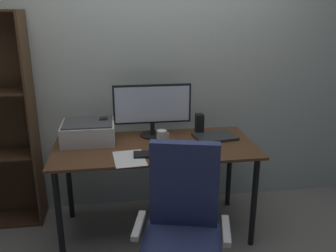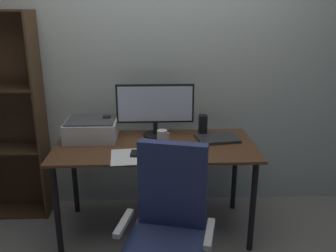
{
  "view_description": "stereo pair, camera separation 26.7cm",
  "coord_description": "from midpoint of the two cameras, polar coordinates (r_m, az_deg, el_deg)",
  "views": [
    {
      "loc": [
        -0.27,
        -2.52,
        1.71
      ],
      "look_at": [
        0.1,
        -0.01,
        0.89
      ],
      "focal_mm": 38.21,
      "sensor_mm": 36.0,
      "label": 1
    },
    {
      "loc": [
        -0.01,
        -2.55,
        1.71
      ],
      "look_at": [
        0.1,
        -0.01,
        0.89
      ],
      "focal_mm": 38.21,
      "sensor_mm": 36.0,
      "label": 2
    }
  ],
  "objects": [
    {
      "name": "ground_plane",
      "position": [
        3.06,
        0.66,
        -16.09
      ],
      "size": [
        12.0,
        12.0,
        0.0
      ],
      "primitive_type": "plane",
      "color": "gray"
    },
    {
      "name": "back_wall",
      "position": [
        3.09,
        0.22,
        10.25
      ],
      "size": [
        6.4,
        0.1,
        2.6
      ],
      "primitive_type": "cube",
      "color": "beige",
      "rests_on": "ground"
    },
    {
      "name": "desk",
      "position": [
        2.75,
        0.71,
        -4.72
      ],
      "size": [
        1.52,
        0.71,
        0.74
      ],
      "color": "#56351E",
      "rests_on": "ground"
    },
    {
      "name": "monitor",
      "position": [
        2.85,
        0.62,
        3.14
      ],
      "size": [
        0.62,
        0.2,
        0.42
      ],
      "color": "black",
      "rests_on": "desk"
    },
    {
      "name": "keyboard",
      "position": [
        2.53,
        0.32,
        -4.46
      ],
      "size": [
        0.29,
        0.12,
        0.02
      ],
      "primitive_type": "cube",
      "rotation": [
        0.0,
        0.0,
        -0.04
      ],
      "color": "black",
      "rests_on": "desk"
    },
    {
      "name": "mouse",
      "position": [
        2.57,
        5.85,
        -4.03
      ],
      "size": [
        0.08,
        0.11,
        0.03
      ],
      "primitive_type": "cube",
      "rotation": [
        0.0,
        0.0,
        0.27
      ],
      "color": "black",
      "rests_on": "desk"
    },
    {
      "name": "coffee_mug",
      "position": [
        2.72,
        1.88,
        -1.83
      ],
      "size": [
        0.09,
        0.08,
        0.11
      ],
      "color": "white",
      "rests_on": "desk"
    },
    {
      "name": "laptop",
      "position": [
        2.87,
        10.51,
        -2.0
      ],
      "size": [
        0.35,
        0.27,
        0.02
      ],
      "primitive_type": "cube",
      "rotation": [
        0.0,
        0.0,
        0.14
      ],
      "color": "#2D2D30",
      "rests_on": "desk"
    },
    {
      "name": "speaker_left",
      "position": [
        2.89,
        -7.05,
        -0.1
      ],
      "size": [
        0.06,
        0.07,
        0.17
      ],
      "primitive_type": "cube",
      "color": "black",
      "rests_on": "desk"
    },
    {
      "name": "speaker_right",
      "position": [
        2.93,
        8.18,
        0.09
      ],
      "size": [
        0.06,
        0.07,
        0.17
      ],
      "primitive_type": "cube",
      "color": "black",
      "rests_on": "desk"
    },
    {
      "name": "printer",
      "position": [
        2.86,
        -9.5,
        -0.54
      ],
      "size": [
        0.4,
        0.34,
        0.16
      ],
      "color": "silver",
      "rests_on": "desk"
    },
    {
      "name": "paper_sheet",
      "position": [
        2.5,
        -3.69,
        -4.98
      ],
      "size": [
        0.23,
        0.31,
        0.0
      ],
      "primitive_type": "cube",
      "rotation": [
        0.0,
        0.0,
        0.08
      ],
      "color": "white",
      "rests_on": "desk"
    },
    {
      "name": "office_chair",
      "position": [
        2.14,
        3.69,
        -17.93
      ],
      "size": [
        0.57,
        0.56,
        1.01
      ],
      "rotation": [
        0.0,
        0.0,
        -0.25
      ],
      "color": "silver",
      "rests_on": "ground"
    }
  ]
}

